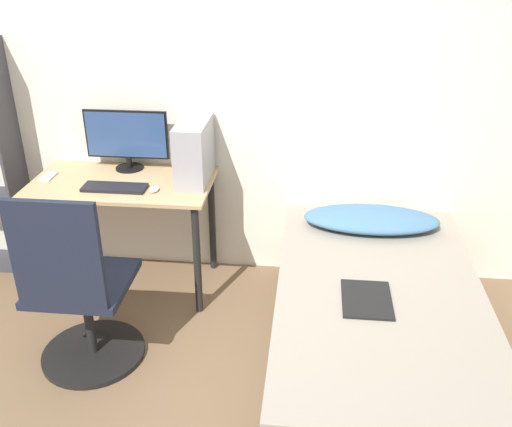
{
  "coord_description": "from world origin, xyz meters",
  "views": [
    {
      "loc": [
        0.8,
        -2.01,
        2.08
      ],
      "look_at": [
        0.52,
        0.66,
        0.75
      ],
      "focal_mm": 40.0,
      "sensor_mm": 36.0,
      "label": 1
    }
  ],
  "objects_px": {
    "pc_tower": "(194,151)",
    "bed": "(376,329)",
    "office_chair": "(80,302)",
    "keyboard": "(115,188)",
    "monitor": "(127,138)"
  },
  "relations": [
    {
      "from": "office_chair",
      "to": "bed",
      "type": "xyz_separation_m",
      "value": [
        1.51,
        0.15,
        -0.16
      ]
    },
    {
      "from": "office_chair",
      "to": "monitor",
      "type": "xyz_separation_m",
      "value": [
        -0.01,
        0.99,
        0.54
      ]
    },
    {
      "from": "office_chair",
      "to": "keyboard",
      "type": "relative_size",
      "value": 2.77
    },
    {
      "from": "pc_tower",
      "to": "keyboard",
      "type": "bearing_deg",
      "value": -155.82
    },
    {
      "from": "monitor",
      "to": "keyboard",
      "type": "xyz_separation_m",
      "value": [
        0.01,
        -0.33,
        -0.2
      ]
    },
    {
      "from": "office_chair",
      "to": "bed",
      "type": "height_order",
      "value": "office_chair"
    },
    {
      "from": "office_chair",
      "to": "bed",
      "type": "bearing_deg",
      "value": 5.56
    },
    {
      "from": "office_chair",
      "to": "keyboard",
      "type": "xyz_separation_m",
      "value": [
        -0.0,
        0.67,
        0.34
      ]
    },
    {
      "from": "bed",
      "to": "keyboard",
      "type": "height_order",
      "value": "keyboard"
    },
    {
      "from": "office_chair",
      "to": "pc_tower",
      "type": "relative_size",
      "value": 2.5
    },
    {
      "from": "bed",
      "to": "pc_tower",
      "type": "relative_size",
      "value": 4.56
    },
    {
      "from": "bed",
      "to": "pc_tower",
      "type": "distance_m",
      "value": 1.46
    },
    {
      "from": "office_chair",
      "to": "pc_tower",
      "type": "height_order",
      "value": "pc_tower"
    },
    {
      "from": "pc_tower",
      "to": "bed",
      "type": "bearing_deg",
      "value": -33.72
    },
    {
      "from": "keyboard",
      "to": "pc_tower",
      "type": "xyz_separation_m",
      "value": [
        0.44,
        0.2,
        0.17
      ]
    }
  ]
}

